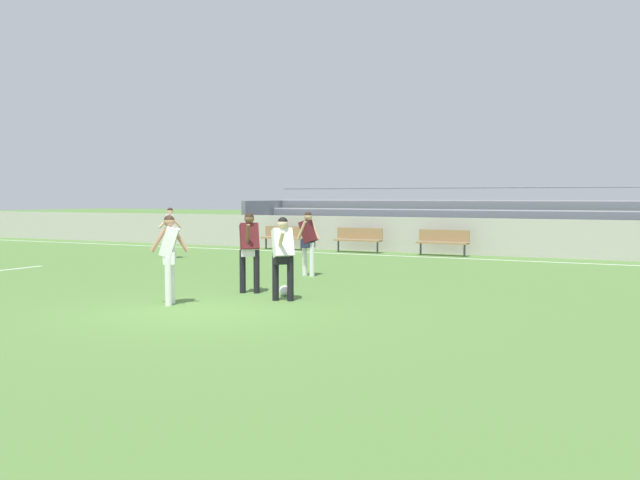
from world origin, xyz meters
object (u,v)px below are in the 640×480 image
object	(u,v)px
player_white_trailing_run	(170,228)
bench_far_left	(359,238)
bleacher_stand	(451,223)
player_white_challenging	(283,251)
bench_centre_sideline	(284,236)
player_white_wide_left	(170,251)
soccer_ball	(284,291)
player_dark_overlapping	(249,245)
bench_far_right	(443,240)
player_dark_wide_right	(308,238)

from	to	relation	value
player_white_trailing_run	bench_far_left	bearing A→B (deg)	47.77
bleacher_stand	player_white_challenging	xyz separation A→B (m)	(0.91, -14.85, -0.04)
bench_centre_sideline	player_white_wide_left	bearing A→B (deg)	-69.45
soccer_ball	player_white_trailing_run	bearing A→B (deg)	142.31
bench_centre_sideline	soccer_ball	bearing A→B (deg)	-60.45
player_white_challenging	player_white_wide_left	world-z (taller)	player_white_wide_left
player_dark_overlapping	soccer_ball	world-z (taller)	player_dark_overlapping
bench_centre_sideline	bench_far_right	world-z (taller)	same
bench_far_left	player_white_wide_left	bearing A→B (deg)	-82.32
bleacher_stand	soccer_ball	world-z (taller)	bleacher_stand
player_white_wide_left	player_white_trailing_run	xyz separation A→B (m)	(-6.35, 7.95, -0.02)
bench_far_left	soccer_ball	distance (m)	11.47
player_white_wide_left	player_dark_wide_right	bearing A→B (deg)	88.70
bench_centre_sideline	soccer_ball	size ratio (longest dim) A/B	8.18
bench_far_right	player_dark_wide_right	bearing A→B (deg)	-99.82
player_white_trailing_run	player_dark_wide_right	size ratio (longest dim) A/B	1.01
player_white_wide_left	soccer_ball	distance (m)	2.58
player_dark_wide_right	soccer_ball	size ratio (longest dim) A/B	7.55
bench_centre_sideline	player_white_trailing_run	bearing A→B (deg)	-106.22
bench_centre_sideline	player_dark_wide_right	size ratio (longest dim) A/B	1.08
bench_centre_sideline	bench_far_right	bearing A→B (deg)	0.00
player_white_trailing_run	player_dark_overlapping	bearing A→B (deg)	-40.86
player_white_challenging	player_white_wide_left	distance (m)	2.18
bench_far_right	player_dark_wide_right	world-z (taller)	player_dark_wide_right
bench_far_left	player_white_challenging	xyz separation A→B (m)	(3.44, -11.63, 0.44)
player_white_trailing_run	player_white_challenging	bearing A→B (deg)	-39.28
bleacher_stand	player_white_trailing_run	size ratio (longest dim) A/B	10.19
player_white_trailing_run	player_dark_wide_right	bearing A→B (deg)	-21.19
bench_far_left	player_white_wide_left	world-z (taller)	player_white_wide_left
bench_far_left	player_white_challenging	bearing A→B (deg)	-73.52
bench_centre_sideline	player_dark_overlapping	xyz separation A→B (m)	(5.38, -10.98, 0.48)
player_white_wide_left	bench_centre_sideline	bearing A→B (deg)	110.55
player_white_challenging	player_dark_wide_right	world-z (taller)	player_dark_wide_right
bench_far_left	bench_far_right	xyz separation A→B (m)	(3.19, 0.00, 0.00)
bench_centre_sideline	player_white_challenging	distance (m)	13.36
player_dark_wide_right	player_white_challenging	bearing A→B (deg)	-68.98
soccer_ball	bleacher_stand	bearing A→B (deg)	92.40
bench_far_left	player_dark_overlapping	size ratio (longest dim) A/B	1.05
player_white_challenging	soccer_ball	world-z (taller)	player_white_challenging
bleacher_stand	player_white_wide_left	world-z (taller)	bleacher_stand
bench_far_right	player_white_wide_left	bearing A→B (deg)	-96.29
player_dark_wide_right	player_white_trailing_run	bearing A→B (deg)	158.81
bleacher_stand	player_white_wide_left	xyz separation A→B (m)	(-0.78, -16.23, 0.00)
bleacher_stand	soccer_ball	size ratio (longest dim) A/B	77.98
bench_far_left	bench_centre_sideline	distance (m)	3.12
bench_far_right	bleacher_stand	bearing A→B (deg)	101.47
bench_far_left	bench_centre_sideline	bearing A→B (deg)	180.00
bench_far_left	player_dark_overlapping	xyz separation A→B (m)	(2.26, -10.98, 0.48)
bleacher_stand	player_white_challenging	distance (m)	14.88
bleacher_stand	player_dark_wide_right	size ratio (longest dim) A/B	10.33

